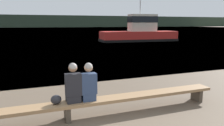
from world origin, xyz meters
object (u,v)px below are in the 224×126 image
(person_left, at_px, (73,85))
(person_right, at_px, (88,84))
(bench_main, at_px, (67,106))
(shopping_bag, at_px, (56,100))
(tugboat_red, at_px, (140,33))

(person_left, relative_size, person_right, 1.02)
(bench_main, distance_m, person_left, 0.55)
(bench_main, xyz_separation_m, person_left, (0.17, 0.00, 0.52))
(bench_main, relative_size, shopping_bag, 33.57)
(person_left, distance_m, tugboat_red, 25.34)
(person_right, relative_size, tugboat_red, 0.09)
(person_left, height_order, person_right, person_left)
(person_right, distance_m, shopping_bag, 0.87)
(person_left, height_order, tugboat_red, tugboat_red)
(bench_main, distance_m, tugboat_red, 25.44)
(shopping_bag, bearing_deg, person_left, -2.89)
(person_right, height_order, shopping_bag, person_right)
(person_left, distance_m, shopping_bag, 0.54)
(tugboat_red, bearing_deg, person_left, 152.88)
(bench_main, xyz_separation_m, person_right, (0.56, 0.00, 0.51))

